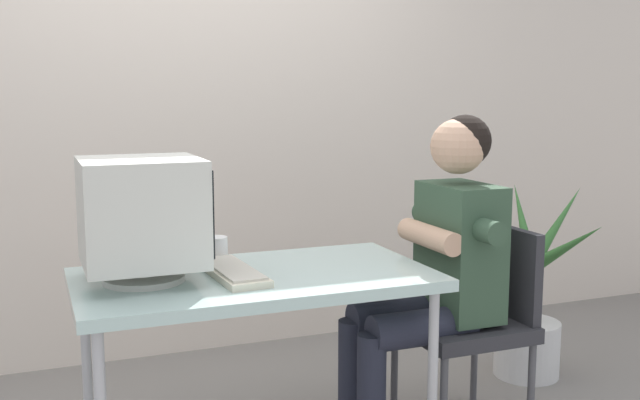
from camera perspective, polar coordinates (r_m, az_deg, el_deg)
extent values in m
cube|color=beige|center=(3.98, -6.87, 10.03)|extent=(8.00, 0.10, 3.00)
cylinder|color=#B7B7BC|center=(2.72, 8.69, -13.99)|extent=(0.04, 0.04, 0.70)
cylinder|color=#B7B7BC|center=(2.92, -17.55, -12.69)|extent=(0.04, 0.04, 0.70)
cylinder|color=#B7B7BC|center=(3.18, 3.47, -10.50)|extent=(0.04, 0.04, 0.70)
cube|color=silver|center=(2.63, -5.04, -6.13)|extent=(1.25, 0.69, 0.04)
cylinder|color=silver|center=(2.58, -13.45, -5.93)|extent=(0.27, 0.27, 0.02)
cylinder|color=silver|center=(2.57, -13.47, -5.24)|extent=(0.06, 0.06, 0.04)
cube|color=silver|center=(2.53, -13.62, -0.86)|extent=(0.39, 0.40, 0.35)
cube|color=black|center=(2.57, -9.18, -0.60)|extent=(0.01, 0.34, 0.29)
cube|color=beige|center=(2.61, -6.80, -5.56)|extent=(0.17, 0.44, 0.02)
cube|color=beige|center=(2.60, -6.81, -5.22)|extent=(0.14, 0.39, 0.01)
cylinder|color=#4C4C51|center=(3.12, 15.99, -14.09)|extent=(0.03, 0.03, 0.41)
cylinder|color=#4C4C51|center=(3.23, 5.76, -13.02)|extent=(0.03, 0.03, 0.41)
cylinder|color=#4C4C51|center=(3.42, 11.84, -11.91)|extent=(0.03, 0.03, 0.41)
cube|color=#2D2D33|center=(3.09, 10.90, -9.56)|extent=(0.46, 0.46, 0.06)
cube|color=#2D2D33|center=(3.14, 14.24, -5.29)|extent=(0.04, 0.41, 0.37)
cube|color=#334C38|center=(2.99, 10.74, -3.84)|extent=(0.22, 0.36, 0.53)
sphere|color=tan|center=(2.92, 10.63, 4.10)|extent=(0.22, 0.22, 0.22)
sphere|color=black|center=(2.94, 11.14, 4.49)|extent=(0.21, 0.21, 0.21)
cylinder|color=#262838|center=(2.88, 7.93, -9.74)|extent=(0.43, 0.14, 0.14)
cylinder|color=#262838|center=(3.03, 6.23, -8.79)|extent=(0.43, 0.14, 0.14)
cylinder|color=#262838|center=(2.87, 3.99, -14.94)|extent=(0.11, 0.11, 0.49)
cylinder|color=#262838|center=(3.02, 2.47, -13.70)|extent=(0.11, 0.11, 0.49)
cylinder|color=#334C38|center=(2.79, 12.78, -2.36)|extent=(0.09, 0.14, 0.09)
cylinder|color=#334C38|center=(3.14, 8.43, -1.05)|extent=(0.09, 0.14, 0.09)
cylinder|color=tan|center=(2.91, 8.44, -2.80)|extent=(0.09, 0.36, 0.09)
cylinder|color=silver|center=(3.82, 15.69, -10.97)|extent=(0.31, 0.31, 0.27)
cylinder|color=brown|center=(3.74, 15.85, -7.04)|extent=(0.04, 0.04, 0.27)
cone|color=#366C33|center=(3.78, 17.56, -2.32)|extent=(0.42, 0.13, 0.47)
cone|color=#366C33|center=(3.81, 15.47, -2.16)|extent=(0.21, 0.40, 0.48)
cone|color=#366C33|center=(3.67, 13.20, -3.13)|extent=(0.43, 0.35, 0.40)
cone|color=#366C33|center=(3.50, 15.65, -4.15)|extent=(0.36, 0.44, 0.37)
cone|color=#366C33|center=(3.57, 18.13, -3.72)|extent=(0.14, 0.50, 0.37)
cylinder|color=white|center=(2.83, -7.99, -3.75)|extent=(0.08, 0.08, 0.09)
torus|color=white|center=(2.88, -8.21, -3.57)|extent=(0.06, 0.01, 0.06)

